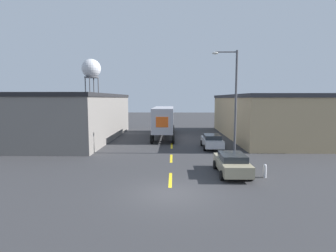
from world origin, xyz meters
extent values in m
plane|color=#333335|center=(0.00, 0.00, 0.00)|extent=(160.00, 160.00, 0.00)
cube|color=yellow|center=(0.00, 2.36, 0.00)|extent=(0.20, 2.95, 0.01)
cube|color=yellow|center=(0.00, 8.16, 0.00)|extent=(0.20, 2.95, 0.01)
cube|color=yellow|center=(0.00, 13.96, 0.00)|extent=(0.20, 2.95, 0.01)
cube|color=slate|center=(-14.07, 18.78, 2.60)|extent=(13.81, 19.96, 5.19)
cube|color=#232326|center=(-14.07, 18.78, 5.39)|extent=(14.01, 20.16, 0.40)
cube|color=tan|center=(12.63, 20.73, 2.56)|extent=(10.92, 20.89, 5.12)
cube|color=#333338|center=(12.63, 20.73, 5.32)|extent=(11.12, 21.09, 0.40)
cube|color=black|center=(-1.07, 25.70, 1.99)|extent=(2.30, 2.95, 3.00)
cube|color=#A8A8B2|center=(-1.06, 19.24, 2.50)|extent=(2.43, 9.36, 2.84)
cube|color=#E55619|center=(-1.05, 14.55, 2.50)|extent=(1.33, 0.03, 1.14)
cylinder|color=black|center=(0.14, 26.07, 0.49)|extent=(0.28, 0.98, 0.98)
cylinder|color=black|center=(-2.28, 26.06, 0.49)|extent=(0.28, 0.98, 0.98)
cylinder|color=black|center=(0.14, 24.89, 0.49)|extent=(0.28, 0.98, 0.98)
cylinder|color=black|center=(-2.28, 24.88, 0.49)|extent=(0.28, 0.98, 0.98)
cylinder|color=black|center=(0.15, 16.77, 0.49)|extent=(0.28, 0.98, 0.98)
cylinder|color=black|center=(-2.26, 16.76, 0.49)|extent=(0.28, 0.98, 0.98)
cylinder|color=black|center=(0.15, 15.37, 0.49)|extent=(0.28, 0.98, 0.98)
cylinder|color=black|center=(-2.26, 15.36, 0.49)|extent=(0.28, 0.98, 0.98)
cube|color=tan|center=(4.08, 3.66, 0.66)|extent=(1.78, 4.31, 0.70)
cube|color=#23282D|center=(4.08, 3.53, 1.21)|extent=(1.57, 2.24, 0.41)
cylinder|color=black|center=(4.97, 5.00, 0.31)|extent=(0.22, 0.61, 0.61)
cylinder|color=black|center=(3.19, 5.00, 0.31)|extent=(0.22, 0.61, 0.61)
cylinder|color=black|center=(4.97, 2.32, 0.31)|extent=(0.22, 0.61, 0.61)
cylinder|color=black|center=(3.19, 2.32, 0.31)|extent=(0.22, 0.61, 0.61)
cube|color=#B2B2B7|center=(4.08, 12.74, 0.66)|extent=(1.78, 4.31, 0.70)
cube|color=#23282D|center=(4.08, 12.61, 1.21)|extent=(1.57, 2.24, 0.41)
cylinder|color=black|center=(4.97, 14.07, 0.31)|extent=(0.22, 0.61, 0.61)
cylinder|color=black|center=(3.19, 14.07, 0.31)|extent=(0.22, 0.61, 0.61)
cylinder|color=black|center=(4.97, 11.40, 0.31)|extent=(0.22, 0.61, 0.61)
cylinder|color=black|center=(3.19, 11.40, 0.31)|extent=(0.22, 0.61, 0.61)
cylinder|color=#47474C|center=(-20.60, 59.05, 5.50)|extent=(0.28, 0.28, 11.00)
cylinder|color=#47474C|center=(-22.41, 60.85, 5.50)|extent=(0.28, 0.28, 11.00)
cylinder|color=#47474C|center=(-24.22, 59.05, 5.50)|extent=(0.28, 0.28, 11.00)
cylinder|color=#47474C|center=(-22.41, 57.24, 5.50)|extent=(0.28, 0.28, 11.00)
cylinder|color=#4C4C51|center=(-22.41, 59.05, 10.80)|extent=(3.89, 3.89, 0.30)
sphere|color=silver|center=(-22.41, 59.05, 13.20)|extent=(5.16, 5.16, 5.16)
cylinder|color=#4C4C51|center=(5.77, 10.18, 4.63)|extent=(0.20, 0.20, 9.26)
cylinder|color=#4C4C51|center=(4.81, 10.18, 9.11)|extent=(1.92, 0.11, 0.11)
ellipsoid|color=silver|center=(3.85, 10.18, 9.01)|extent=(0.56, 0.32, 0.22)
cylinder|color=silver|center=(6.03, 2.94, 0.36)|extent=(0.22, 0.22, 0.72)
sphere|color=silver|center=(6.03, 2.94, 0.78)|extent=(0.20, 0.20, 0.20)
camera|label=1|loc=(0.19, -13.49, 5.05)|focal=28.00mm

